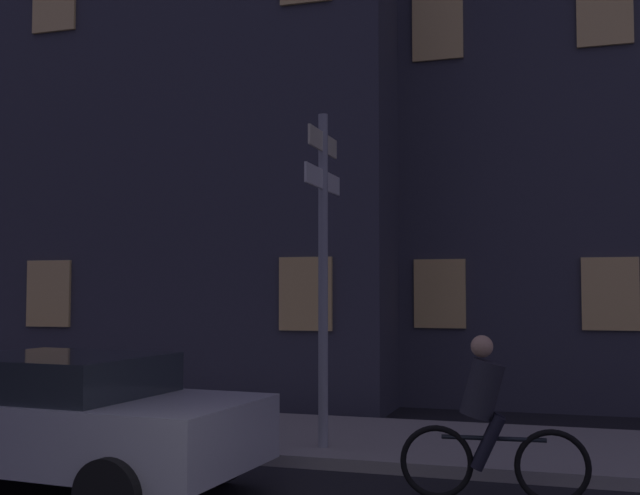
{
  "coord_description": "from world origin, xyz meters",
  "views": [
    {
      "loc": [
        2.02,
        -4.14,
        2.04
      ],
      "look_at": [
        -1.0,
        5.61,
        2.61
      ],
      "focal_mm": 44.43,
      "sensor_mm": 36.0,
      "label": 1
    }
  ],
  "objects": [
    {
      "name": "signpost",
      "position": [
        -0.83,
        5.2,
        2.53
      ],
      "size": [
        0.12,
        1.41,
        4.11
      ],
      "color": "gray",
      "rests_on": "sidewalk_kerb"
    },
    {
      "name": "sidewalk_kerb",
      "position": [
        0.0,
        6.09,
        0.07
      ],
      "size": [
        40.0,
        2.98,
        0.14
      ],
      "primitive_type": "cube",
      "color": "gray",
      "rests_on": "ground_plane"
    },
    {
      "name": "car_near_left",
      "position": [
        -3.02,
        2.82,
        0.75
      ],
      "size": [
        4.56,
        2.29,
        1.39
      ],
      "color": "#B7B7BC",
      "rests_on": "ground_plane"
    },
    {
      "name": "cyclist",
      "position": [
        1.28,
        3.78,
        0.75
      ],
      "size": [
        1.82,
        0.36,
        1.61
      ],
      "color": "black",
      "rests_on": "ground_plane"
    }
  ]
}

